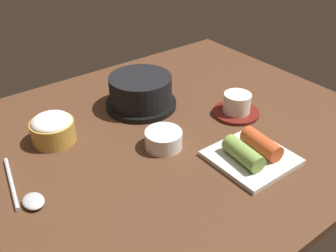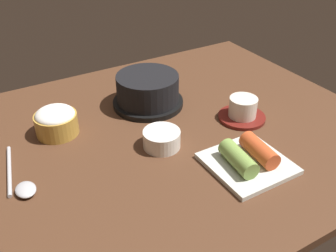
{
  "view_description": "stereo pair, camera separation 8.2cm",
  "coord_description": "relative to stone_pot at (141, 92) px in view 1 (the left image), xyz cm",
  "views": [
    {
      "loc": [
        -39.61,
        -56.68,
        49.43
      ],
      "look_at": [
        2.0,
        -2.0,
        5.0
      ],
      "focal_mm": 41.11,
      "sensor_mm": 36.0,
      "label": 1
    },
    {
      "loc": [
        -32.83,
        -61.23,
        49.43
      ],
      "look_at": [
        2.0,
        -2.0,
        5.0
      ],
      "focal_mm": 41.11,
      "sensor_mm": 36.0,
      "label": 2
    }
  ],
  "objects": [
    {
      "name": "dining_table",
      "position": [
        -5.06,
        -12.95,
        -5.02
      ],
      "size": [
        100.0,
        76.0,
        2.0
      ],
      "primitive_type": "cube",
      "color": "#4C2D1C",
      "rests_on": "ground"
    },
    {
      "name": "stone_pot",
      "position": [
        0.0,
        0.0,
        0.0
      ],
      "size": [
        17.32,
        17.32,
        7.95
      ],
      "color": "black",
      "rests_on": "dining_table"
    },
    {
      "name": "rice_bowl",
      "position": [
        -23.1,
        -1.12,
        -0.8
      ],
      "size": [
        9.22,
        9.22,
        6.32
      ],
      "color": "#B78C38",
      "rests_on": "dining_table"
    },
    {
      "name": "tea_cup_with_saucer",
      "position": [
        15.81,
        -16.89,
        -1.71
      ],
      "size": [
        10.97,
        10.97,
        5.38
      ],
      "color": "maroon",
      "rests_on": "dining_table"
    },
    {
      "name": "banchan_cup_center",
      "position": [
        -5.83,
        -17.06,
        -2.03
      ],
      "size": [
        7.81,
        7.81,
        3.72
      ],
      "color": "white",
      "rests_on": "dining_table"
    },
    {
      "name": "kimchi_plate",
      "position": [
        5.44,
        -31.16,
        -2.39
      ],
      "size": [
        14.94,
        14.94,
        4.52
      ],
      "color": "silver",
      "rests_on": "dining_table"
    },
    {
      "name": "spoon",
      "position": [
        -34.2,
        -14.67,
        -3.4
      ],
      "size": [
        4.98,
        17.49,
        1.35
      ],
      "color": "#B7B7BC",
      "rests_on": "dining_table"
    }
  ]
}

